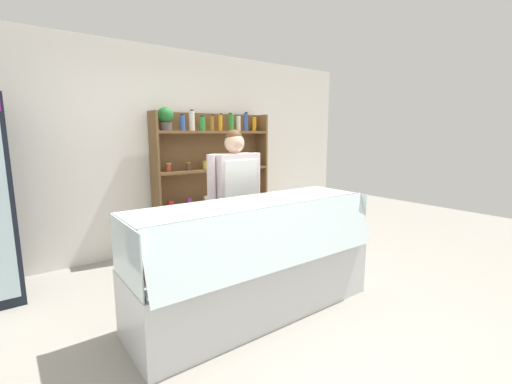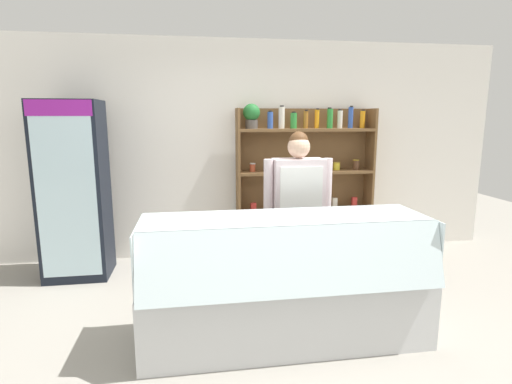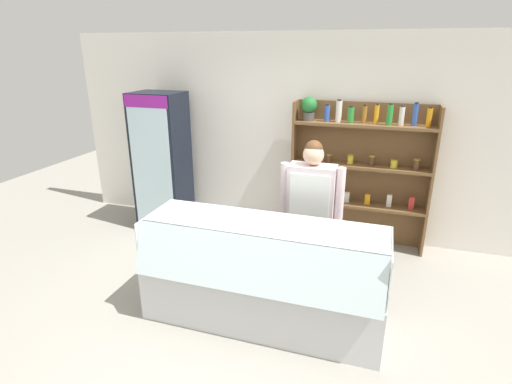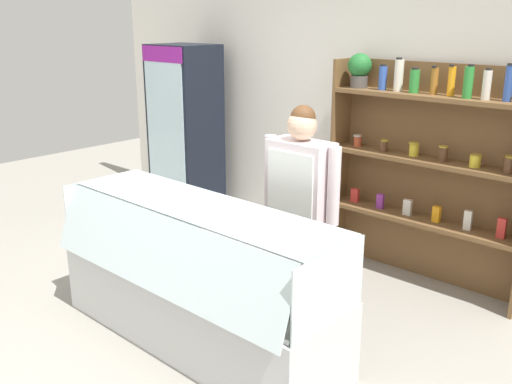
# 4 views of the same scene
# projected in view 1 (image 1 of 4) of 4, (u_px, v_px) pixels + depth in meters

# --- Properties ---
(ground_plane) EXTENTS (12.00, 12.00, 0.00)m
(ground_plane) POSITION_uv_depth(u_px,v_px,m) (249.00, 316.00, 3.02)
(ground_plane) COLOR gray
(back_wall) EXTENTS (6.80, 0.10, 2.70)m
(back_wall) POSITION_uv_depth(u_px,v_px,m) (151.00, 152.00, 4.54)
(back_wall) COLOR white
(back_wall) RESTS_ON ground
(shelving_unit) EXTENTS (1.73, 0.29, 1.92)m
(shelving_unit) POSITION_uv_depth(u_px,v_px,m) (210.00, 170.00, 4.88)
(shelving_unit) COLOR brown
(shelving_unit) RESTS_ON ground
(deli_display_case) EXTENTS (2.23, 0.77, 1.01)m
(deli_display_case) POSITION_uv_depth(u_px,v_px,m) (255.00, 278.00, 3.05)
(deli_display_case) COLOR silver
(deli_display_case) RESTS_ON ground
(shop_clerk) EXTENTS (0.67, 0.25, 1.63)m
(shop_clerk) POSITION_uv_depth(u_px,v_px,m) (235.00, 191.00, 3.72)
(shop_clerk) COLOR #383D51
(shop_clerk) RESTS_ON ground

